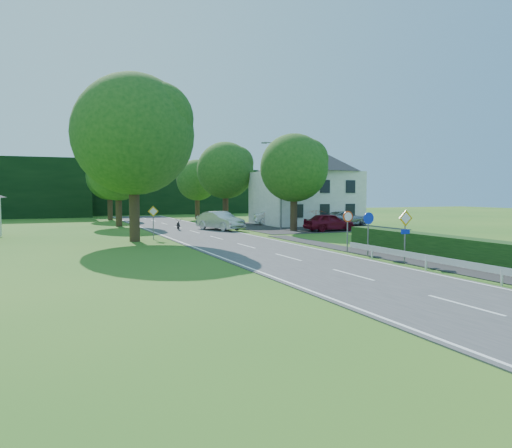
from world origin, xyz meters
name	(u,v)px	position (x,y,z in m)	size (l,w,h in m)	color
ground	(464,306)	(0.00, 0.00, 0.00)	(160.00, 160.00, 0.00)	#275E1A
road	(235,243)	(0.00, 20.00, 0.02)	(7.00, 80.00, 0.04)	#39393C
parking_pad	(302,226)	(12.00, 33.00, 0.02)	(14.00, 16.00, 0.04)	black
line_edge_left	(188,245)	(-3.25, 20.00, 0.04)	(0.12, 80.00, 0.01)	white
line_edge_right	(279,241)	(3.25, 20.00, 0.04)	(0.12, 80.00, 0.01)	white
line_centre	(235,243)	(0.00, 20.00, 0.04)	(0.12, 80.00, 0.01)	white
tree_main	(134,158)	(-6.00, 24.00, 5.82)	(9.40, 9.40, 11.64)	#194915
tree_left_far	(118,184)	(-5.00, 40.00, 4.29)	(7.00, 7.00, 8.58)	#194915
tree_right_far	(225,182)	(7.00, 42.00, 4.54)	(7.40, 7.40, 9.09)	#194915
tree_left_back	(110,187)	(-4.50, 52.00, 4.04)	(6.60, 6.60, 8.07)	#194915
tree_right_back	(197,189)	(6.00, 50.00, 3.78)	(6.20, 6.20, 7.56)	#194915
tree_right_mid	(294,182)	(8.50, 28.00, 4.29)	(7.00, 7.00, 8.58)	#194915
treeline_right	(181,192)	(8.00, 66.00, 3.50)	(30.00, 5.00, 7.00)	black
house_white	(306,183)	(14.00, 36.00, 4.41)	(10.60, 8.40, 8.60)	silver
streetlight	(280,181)	(8.06, 30.00, 4.46)	(2.03, 0.18, 8.00)	slate
sign_priority_right	(405,227)	(4.30, 7.98, 1.80)	(0.78, 0.09, 2.59)	slate
sign_roundabout	(368,225)	(4.30, 10.98, 1.67)	(0.64, 0.08, 2.37)	slate
sign_speed_limit	(348,221)	(4.30, 12.97, 1.77)	(0.64, 0.11, 2.37)	slate
sign_priority_left	(153,216)	(-4.50, 24.98, 1.72)	(0.78, 0.09, 2.44)	slate
moving_car	(220,221)	(2.70, 31.15, 0.88)	(1.77, 5.08, 1.67)	silver
motorcycle	(178,224)	(-0.77, 32.61, 0.56)	(0.69, 1.97, 1.04)	black
parked_car_red	(329,222)	(11.22, 26.50, 0.82)	(1.83, 4.56, 1.55)	maroon
parked_car_silver_a	(276,217)	(10.46, 35.83, 0.80)	(1.61, 4.62, 1.52)	silver
parked_car_silver_b	(345,218)	(16.15, 31.64, 0.78)	(2.45, 5.32, 1.48)	#A7A8AF
parasol	(316,219)	(11.75, 29.68, 0.92)	(1.93, 1.96, 1.77)	red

